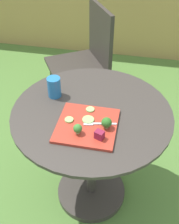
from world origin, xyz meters
TOP-DOWN VIEW (x-y plane):
  - ground_plane at (0.00, 0.00)m, footprint 12.00×12.00m
  - patio_table at (0.00, 0.00)m, footprint 0.81×0.81m
  - patio_chair at (-0.21, 0.89)m, footprint 0.61×0.61m
  - salad_plate at (0.00, -0.12)m, footprint 0.28×0.28m
  - drinking_glass at (-0.22, 0.08)m, footprint 0.07×0.07m
  - fork at (0.04, -0.11)m, footprint 0.15×0.04m
  - broccoli_floret_0 at (-0.03, -0.18)m, footprint 0.04×0.04m
  - broccoli_floret_1 at (0.09, -0.12)m, footprint 0.05×0.05m
  - cucumber_slice_0 at (-0.09, -0.11)m, footprint 0.04×0.04m
  - cucumber_slice_1 at (-0.01, -0.01)m, footprint 0.04×0.04m
  - cucumber_slice_2 at (-0.00, -0.09)m, footprint 0.06×0.06m
  - beet_chunk_0 at (0.07, -0.19)m, footprint 0.05×0.04m

SIDE VIEW (x-z plane):
  - ground_plane at x=0.00m, z-range 0.00..0.00m
  - patio_table at x=0.00m, z-range 0.07..0.78m
  - patio_chair at x=-0.21m, z-range 0.08..0.98m
  - salad_plate at x=0.00m, z-range 0.71..0.73m
  - fork at x=0.04m, z-range 0.73..0.73m
  - cucumber_slice_1 at x=-0.01m, z-range 0.73..0.74m
  - cucumber_slice_0 at x=-0.09m, z-range 0.73..0.74m
  - cucumber_slice_2 at x=0.00m, z-range 0.73..0.74m
  - beet_chunk_0 at x=0.07m, z-range 0.73..0.77m
  - broccoli_floret_0 at x=-0.03m, z-range 0.73..0.78m
  - broccoli_floret_1 at x=0.09m, z-range 0.73..0.79m
  - drinking_glass at x=-0.22m, z-range 0.71..0.82m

